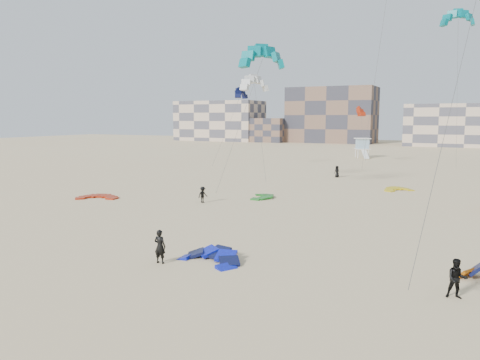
% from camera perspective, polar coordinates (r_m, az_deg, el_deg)
% --- Properties ---
extents(ground, '(320.00, 320.00, 0.00)m').
position_cam_1_polar(ground, '(23.60, -6.04, -12.45)').
color(ground, beige).
rests_on(ground, ground).
extents(kite_ground_blue, '(4.55, 4.72, 2.30)m').
position_cam_1_polar(kite_ground_blue, '(26.95, -3.70, -9.85)').
color(kite_ground_blue, '#0820D3').
rests_on(kite_ground_blue, ground).
extents(kite_ground_red, '(5.12, 5.24, 0.65)m').
position_cam_1_polar(kite_ground_red, '(49.50, -16.98, -2.14)').
color(kite_ground_red, '#AE1B0A').
rests_on(kite_ground_red, ground).
extents(kite_ground_green, '(4.20, 4.05, 0.78)m').
position_cam_1_polar(kite_ground_green, '(47.73, 2.63, -2.16)').
color(kite_ground_green, '#1E7E2A').
rests_on(kite_ground_green, ground).
extents(kite_ground_yellow, '(4.52, 4.53, 1.03)m').
position_cam_1_polar(kite_ground_yellow, '(55.24, 18.72, -1.23)').
color(kite_ground_yellow, yellow).
rests_on(kite_ground_yellow, ground).
extents(kitesurfer_main, '(0.73, 0.50, 1.92)m').
position_cam_1_polar(kitesurfer_main, '(26.68, -9.74, -7.99)').
color(kitesurfer_main, black).
rests_on(kitesurfer_main, ground).
extents(kitesurfer_b, '(1.01, 0.86, 1.82)m').
position_cam_1_polar(kitesurfer_b, '(23.52, 24.92, -10.86)').
color(kitesurfer_b, black).
rests_on(kitesurfer_b, ground).
extents(kitesurfer_c, '(0.92, 1.15, 1.56)m').
position_cam_1_polar(kitesurfer_c, '(44.88, -4.57, -1.80)').
color(kitesurfer_c, black).
rests_on(kitesurfer_c, ground).
extents(kitesurfer_e, '(0.91, 0.77, 1.58)m').
position_cam_1_polar(kitesurfer_e, '(65.28, 11.74, 1.02)').
color(kitesurfer_e, black).
rests_on(kitesurfer_e, ground).
extents(kite_fly_teal_a, '(6.32, 8.78, 14.59)m').
position_cam_1_polar(kite_fly_teal_a, '(48.11, 2.77, 14.51)').
color(kite_fly_teal_a, '#007487').
rests_on(kite_fly_teal_a, ground).
extents(kite_fly_grey, '(5.94, 6.85, 12.36)m').
position_cam_1_polar(kite_fly_grey, '(56.69, 1.78, 11.54)').
color(kite_fly_grey, white).
rests_on(kite_fly_grey, ground).
extents(kite_fly_navy, '(3.39, 8.26, 12.00)m').
position_cam_1_polar(kite_fly_navy, '(74.59, 0.11, 10.43)').
color(kite_fly_navy, '#100E40').
rests_on(kite_fly_navy, ground).
extents(kite_fly_teal_b, '(5.28, 5.30, 21.82)m').
position_cam_1_polar(kite_fly_teal_b, '(72.82, 25.06, 17.33)').
color(kite_fly_teal_b, '#007487').
rests_on(kite_fly_teal_b, ground).
extents(kite_fly_red, '(4.47, 7.57, 9.52)m').
position_cam_1_polar(kite_fly_red, '(85.63, 14.49, 8.00)').
color(kite_fly_red, '#AE1B0A').
rests_on(kite_fly_red, ground).
extents(lifeguard_tower_far, '(3.80, 6.01, 4.02)m').
position_cam_1_polar(lifeguard_tower_far, '(98.69, 14.67, 3.80)').
color(lifeguard_tower_far, white).
rests_on(lifeguard_tower_far, ground).
extents(condo_west_a, '(30.00, 15.00, 14.00)m').
position_cam_1_polar(condo_west_a, '(169.78, -2.50, 7.20)').
color(condo_west_a, beige).
rests_on(condo_west_a, ground).
extents(condo_west_b, '(28.00, 14.00, 18.00)m').
position_cam_1_polar(condo_west_b, '(158.34, 11.12, 7.77)').
color(condo_west_b, brown).
rests_on(condo_west_b, ground).
extents(condo_mid, '(32.00, 16.00, 12.00)m').
position_cam_1_polar(condo_mid, '(148.70, 25.78, 6.03)').
color(condo_mid, beige).
rests_on(condo_mid, ground).
extents(condo_fill_left, '(12.00, 10.00, 8.00)m').
position_cam_1_polar(condo_fill_left, '(159.28, 3.51, 6.09)').
color(condo_fill_left, brown).
rests_on(condo_fill_left, ground).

